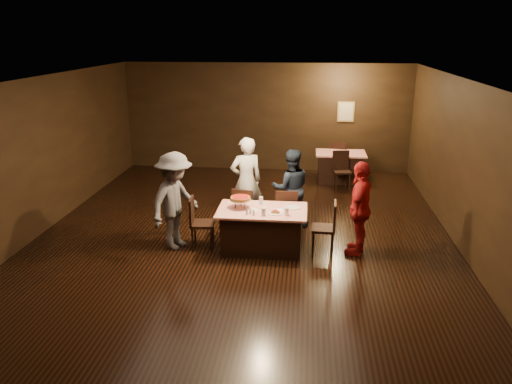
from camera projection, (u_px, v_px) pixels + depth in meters
room at (244, 128)px, 9.10m from camera, size 10.00×10.04×3.02m
main_table at (262, 229)px, 9.06m from camera, size 1.60×1.00×0.77m
back_table at (340, 167)px, 13.22m from camera, size 1.30×0.90×0.77m
chair_far_left at (245, 210)px, 9.78m from camera, size 0.49×0.49×0.95m
chair_far_right at (286, 211)px, 9.70m from camera, size 0.45×0.45×0.95m
chair_end_left at (202, 223)px, 9.14m from camera, size 0.45×0.45×0.95m
chair_end_right at (323, 227)px, 8.92m from camera, size 0.43×0.43×0.95m
chair_back_near at (342, 171)px, 12.53m from camera, size 0.48×0.48×0.95m
chair_back_far at (339, 158)px, 13.76m from camera, size 0.50×0.50×0.95m
diner_white_jacket at (246, 181)px, 10.18m from camera, size 0.78×0.66×1.81m
diner_navy_hoodie at (291, 188)px, 10.04m from camera, size 0.86×0.72×1.61m
diner_grey_knit at (175, 201)px, 9.00m from camera, size 1.09×1.33×1.80m
diner_red_shirt at (360, 208)px, 8.77m from camera, size 0.68×1.08×1.70m
pizza_stand at (240, 198)px, 8.97m from camera, size 0.38×0.38×0.22m
plate_with_slice at (275, 212)px, 8.73m from camera, size 0.25×0.25×0.06m
plate_empty at (293, 207)px, 9.02m from camera, size 0.25×0.25×0.01m
glass_front_left at (263, 212)px, 8.63m from camera, size 0.08×0.08×0.14m
glass_front_right at (287, 212)px, 8.63m from camera, size 0.08×0.08×0.14m
glass_back at (261, 200)px, 9.20m from camera, size 0.08×0.08×0.14m
condiments at (250, 212)px, 8.67m from camera, size 0.17×0.10×0.09m
napkin_center at (279, 210)px, 8.91m from camera, size 0.19×0.19×0.01m
napkin_left at (254, 210)px, 8.90m from camera, size 0.21×0.21×0.01m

